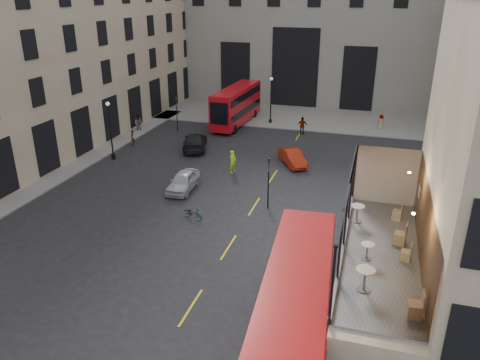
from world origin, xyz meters
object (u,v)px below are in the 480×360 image
(street_lamp_a, at_px, (111,134))
(pedestrian_b, at_px, (229,104))
(traffic_light_near, at_px, (269,177))
(cafe_table_far, at_px, (357,211))
(cafe_table_mid, at_px, (367,249))
(pedestrian_a, at_px, (139,123))
(car_a, at_px, (183,181))
(cyclist, at_px, (233,162))
(pedestrian_c, at_px, (302,126))
(car_b, at_px, (293,157))
(pedestrian_e, at_px, (132,138))
(pedestrian_d, at_px, (381,122))
(cafe_chair_c, at_px, (400,238))
(traffic_light_far, at_px, (177,110))
(bus_near, at_px, (296,314))
(cafe_table_near, at_px, (365,276))
(bus_far, at_px, (236,104))
(cafe_chair_a, at_px, (415,309))
(bicycle, at_px, (193,213))
(cafe_chair_b, at_px, (406,255))
(street_lamp_b, at_px, (271,103))
(car_c, at_px, (195,141))

(street_lamp_a, distance_m, pedestrian_b, 20.48)
(traffic_light_near, relative_size, pedestrian_b, 1.93)
(traffic_light_near, distance_m, cafe_table_far, 11.71)
(cafe_table_mid, bearing_deg, pedestrian_a, 132.39)
(pedestrian_b, bearing_deg, car_a, -138.34)
(cyclist, bearing_deg, pedestrian_c, 2.22)
(car_b, bearing_deg, cafe_table_mid, -103.22)
(street_lamp_a, xyz_separation_m, car_a, (8.94, -4.68, -1.68))
(pedestrian_e, relative_size, cafe_table_mid, 2.27)
(pedestrian_d, bearing_deg, cafe_chair_c, 127.70)
(street_lamp_a, bearing_deg, traffic_light_far, 78.69)
(traffic_light_far, xyz_separation_m, car_b, (14.01, -6.68, -1.75))
(traffic_light_far, xyz_separation_m, pedestrian_c, (13.24, 2.86, -1.49))
(car_b, relative_size, cafe_table_far, 5.13)
(cyclist, relative_size, pedestrian_c, 1.04)
(traffic_light_far, relative_size, pedestrian_c, 2.03)
(bus_near, xyz_separation_m, cafe_table_near, (2.46, -0.62, 2.67))
(bus_far, distance_m, cafe_table_far, 33.81)
(cafe_table_far, bearing_deg, cafe_table_near, -83.64)
(pedestrian_a, xyz_separation_m, cafe_chair_a, (26.63, -30.51, 3.96))
(bicycle, distance_m, cafe_chair_a, 18.85)
(cafe_table_near, bearing_deg, street_lamp_a, 137.85)
(cafe_chair_a, bearing_deg, cafe_table_mid, 117.85)
(bicycle, relative_size, pedestrian_e, 0.99)
(cafe_chair_b, relative_size, cafe_chair_c, 0.81)
(traffic_light_near, relative_size, pedestrian_c, 2.03)
(street_lamp_b, height_order, pedestrian_b, street_lamp_b)
(traffic_light_far, xyz_separation_m, cafe_chair_c, (22.24, -27.02, 2.46))
(car_c, relative_size, cafe_table_mid, 7.74)
(pedestrian_a, distance_m, pedestrian_c, 17.73)
(cyclist, distance_m, cafe_table_mid, 22.21)
(bus_near, relative_size, cafe_chair_b, 14.70)
(cyclist, height_order, pedestrian_d, cyclist)
(street_lamp_a, bearing_deg, cafe_chair_c, -35.08)
(cafe_chair_b, bearing_deg, cafe_table_far, 126.35)
(cafe_table_near, bearing_deg, pedestrian_b, 114.11)
(car_a, bearing_deg, bus_far, 92.28)
(street_lamp_a, relative_size, cafe_chair_c, 5.59)
(bicycle, bearing_deg, cyclist, 17.20)
(car_b, distance_m, cafe_chair_b, 23.56)
(cafe_table_near, bearing_deg, traffic_light_far, 124.25)
(bus_far, relative_size, cafe_chair_b, 13.85)
(cafe_table_mid, distance_m, cafe_chair_c, 2.07)
(traffic_light_near, xyz_separation_m, bus_near, (4.50, -14.16, 0.07))
(bus_near, relative_size, pedestrian_e, 7.32)
(pedestrian_b, xyz_separation_m, cafe_table_mid, (18.19, -38.51, 4.06))
(street_lamp_a, distance_m, pedestrian_e, 4.50)
(bus_near, distance_m, cafe_chair_a, 5.05)
(bus_near, height_order, cafe_table_mid, cafe_table_mid)
(traffic_light_near, xyz_separation_m, car_a, (-7.06, 1.32, -1.71))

